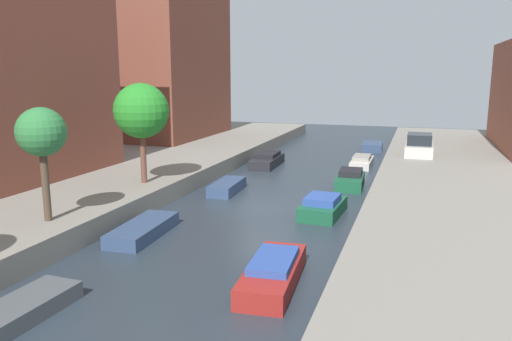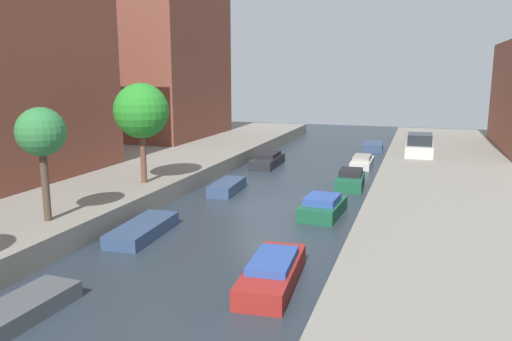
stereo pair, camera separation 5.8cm
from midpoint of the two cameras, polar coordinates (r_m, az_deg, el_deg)
name	(u,v)px [view 1 (the left image)]	position (r m, az deg, el deg)	size (l,w,h in m)	color
ground_plane	(264,209)	(25.27, 0.85, -4.40)	(84.00, 84.00, 0.00)	#28333D
quay_left	(22,180)	(32.76, -25.07, -0.96)	(20.00, 64.00, 1.00)	gray
apartment_tower_far	(151,1)	(47.65, -11.83, 18.35)	(10.00, 12.60, 23.88)	brown
street_tree_1	(41,134)	(20.89, -23.27, 3.86)	(1.89, 1.89, 4.46)	#4C3C2D
street_tree_2	(141,111)	(26.76, -12.96, 6.58)	(2.85, 2.85, 5.22)	brown
parked_car	(419,146)	(37.28, 17.99, 2.67)	(1.86, 4.16, 1.52)	beige
moored_boat_left_1	(19,311)	(15.87, -25.38, -14.20)	(1.55, 3.65, 0.51)	#4C5156
moored_boat_left_2	(143,230)	(21.67, -12.78, -6.57)	(1.72, 4.14, 0.56)	#33476B
moored_boat_left_3	(227,187)	(28.74, -3.37, -1.87)	(1.47, 3.49, 0.62)	#33476B
moored_boat_left_4	(267,160)	(36.63, 1.24, 1.15)	(1.69, 4.40, 0.97)	#232328
moored_boat_right_1	(273,272)	(16.56, 1.84, -11.49)	(1.84, 4.51, 0.90)	maroon
moored_boat_right_2	(323,207)	(24.24, 7.53, -4.12)	(1.88, 3.43, 1.01)	#195638
moored_boat_right_3	(350,180)	(30.46, 10.59, -1.04)	(1.72, 3.52, 1.03)	#195638
moored_boat_right_4	(362,162)	(37.36, 11.90, 0.99)	(1.39, 3.89, 0.82)	beige
moored_boat_right_5	(372,146)	(45.35, 13.04, 2.67)	(1.86, 3.37, 0.65)	#33476B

